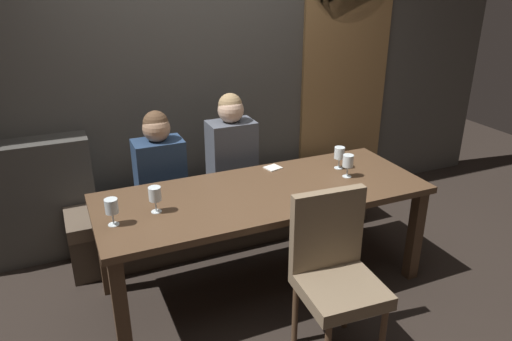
{
  "coord_description": "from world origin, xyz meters",
  "views": [
    {
      "loc": [
        -1.21,
        -2.64,
        2.11
      ],
      "look_at": [
        -0.0,
        0.12,
        0.84
      ],
      "focal_mm": 33.89,
      "sensor_mm": 36.0,
      "label": 1
    }
  ],
  "objects_px": {
    "diner_bearded": "(231,146)",
    "wine_glass_end_left": "(348,161)",
    "chair_near_side": "(335,267)",
    "wine_glass_near_right": "(112,207)",
    "wine_glass_far_right": "(155,195)",
    "banquette_bench": "(228,214)",
    "diner_redhead": "(159,161)",
    "wine_glass_near_left": "(339,153)",
    "dining_table": "(264,202)"
  },
  "relations": [
    {
      "from": "diner_bearded",
      "to": "banquette_bench",
      "type": "bearing_deg",
      "value": 163.72
    },
    {
      "from": "banquette_bench",
      "to": "wine_glass_near_right",
      "type": "bearing_deg",
      "value": -141.81
    },
    {
      "from": "chair_near_side",
      "to": "diner_redhead",
      "type": "distance_m",
      "value": 1.56
    },
    {
      "from": "banquette_bench",
      "to": "chair_near_side",
      "type": "height_order",
      "value": "chair_near_side"
    },
    {
      "from": "wine_glass_end_left",
      "to": "wine_glass_near_right",
      "type": "xyz_separation_m",
      "value": [
        -1.62,
        -0.05,
        -0.0
      ]
    },
    {
      "from": "diner_redhead",
      "to": "diner_bearded",
      "type": "height_order",
      "value": "diner_bearded"
    },
    {
      "from": "diner_redhead",
      "to": "wine_glass_near_right",
      "type": "xyz_separation_m",
      "value": [
        -0.44,
        -0.75,
        0.06
      ]
    },
    {
      "from": "chair_near_side",
      "to": "wine_glass_near_right",
      "type": "relative_size",
      "value": 5.98
    },
    {
      "from": "diner_redhead",
      "to": "wine_glass_end_left",
      "type": "bearing_deg",
      "value": -30.57
    },
    {
      "from": "diner_bearded",
      "to": "wine_glass_near_left",
      "type": "xyz_separation_m",
      "value": [
        0.63,
        -0.55,
        0.03
      ]
    },
    {
      "from": "diner_bearded",
      "to": "wine_glass_near_right",
      "type": "xyz_separation_m",
      "value": [
        -1.02,
        -0.76,
        0.03
      ]
    },
    {
      "from": "diner_redhead",
      "to": "wine_glass_near_left",
      "type": "height_order",
      "value": "diner_redhead"
    },
    {
      "from": "dining_table",
      "to": "diner_bearded",
      "type": "relative_size",
      "value": 2.79
    },
    {
      "from": "dining_table",
      "to": "wine_glass_far_right",
      "type": "height_order",
      "value": "wine_glass_far_right"
    },
    {
      "from": "wine_glass_end_left",
      "to": "wine_glass_near_left",
      "type": "relative_size",
      "value": 1.0
    },
    {
      "from": "diner_redhead",
      "to": "wine_glass_near_right",
      "type": "relative_size",
      "value": 4.41
    },
    {
      "from": "banquette_bench",
      "to": "wine_glass_near_right",
      "type": "height_order",
      "value": "wine_glass_near_right"
    },
    {
      "from": "wine_glass_far_right",
      "to": "wine_glass_near_left",
      "type": "bearing_deg",
      "value": 6.1
    },
    {
      "from": "diner_bearded",
      "to": "wine_glass_end_left",
      "type": "height_order",
      "value": "diner_bearded"
    },
    {
      "from": "wine_glass_end_left",
      "to": "diner_redhead",
      "type": "bearing_deg",
      "value": 149.43
    },
    {
      "from": "wine_glass_near_right",
      "to": "diner_bearded",
      "type": "bearing_deg",
      "value": 36.85
    },
    {
      "from": "wine_glass_end_left",
      "to": "wine_glass_near_right",
      "type": "distance_m",
      "value": 1.62
    },
    {
      "from": "wine_glass_end_left",
      "to": "wine_glass_far_right",
      "type": "xyz_separation_m",
      "value": [
        -1.36,
        0.01,
        0.0
      ]
    },
    {
      "from": "chair_near_side",
      "to": "wine_glass_far_right",
      "type": "distance_m",
      "value": 1.13
    },
    {
      "from": "chair_near_side",
      "to": "diner_bearded",
      "type": "bearing_deg",
      "value": 93.06
    },
    {
      "from": "dining_table",
      "to": "diner_bearded",
      "type": "distance_m",
      "value": 0.71
    },
    {
      "from": "banquette_bench",
      "to": "wine_glass_near_left",
      "type": "distance_m",
      "value": 1.08
    },
    {
      "from": "dining_table",
      "to": "chair_near_side",
      "type": "xyz_separation_m",
      "value": [
        0.11,
        -0.72,
        -0.09
      ]
    },
    {
      "from": "diner_redhead",
      "to": "wine_glass_near_left",
      "type": "relative_size",
      "value": 4.41
    },
    {
      "from": "banquette_bench",
      "to": "diner_redhead",
      "type": "xyz_separation_m",
      "value": [
        -0.54,
        -0.03,
        0.56
      ]
    },
    {
      "from": "dining_table",
      "to": "wine_glass_end_left",
      "type": "xyz_separation_m",
      "value": [
        0.64,
        -0.02,
        0.2
      ]
    },
    {
      "from": "wine_glass_near_right",
      "to": "wine_glass_near_left",
      "type": "xyz_separation_m",
      "value": [
        1.65,
        0.21,
        0.0
      ]
    },
    {
      "from": "diner_redhead",
      "to": "wine_glass_far_right",
      "type": "height_order",
      "value": "diner_redhead"
    },
    {
      "from": "wine_glass_end_left",
      "to": "wine_glass_near_right",
      "type": "height_order",
      "value": "same"
    },
    {
      "from": "wine_glass_near_left",
      "to": "wine_glass_far_right",
      "type": "distance_m",
      "value": 1.4
    },
    {
      "from": "wine_glass_end_left",
      "to": "wine_glass_near_left",
      "type": "distance_m",
      "value": 0.16
    },
    {
      "from": "wine_glass_near_right",
      "to": "dining_table",
      "type": "bearing_deg",
      "value": 4.32
    },
    {
      "from": "chair_near_side",
      "to": "diner_bearded",
      "type": "relative_size",
      "value": 1.24
    },
    {
      "from": "chair_near_side",
      "to": "wine_glass_far_right",
      "type": "bearing_deg",
      "value": 139.69
    },
    {
      "from": "wine_glass_near_left",
      "to": "diner_bearded",
      "type": "bearing_deg",
      "value": 138.78
    },
    {
      "from": "wine_glass_near_right",
      "to": "wine_glass_end_left",
      "type": "bearing_deg",
      "value": 1.79
    },
    {
      "from": "wine_glass_near_left",
      "to": "diner_redhead",
      "type": "bearing_deg",
      "value": 156.06
    },
    {
      "from": "banquette_bench",
      "to": "chair_near_side",
      "type": "bearing_deg",
      "value": -85.54
    },
    {
      "from": "chair_near_side",
      "to": "diner_redhead",
      "type": "height_order",
      "value": "diner_redhead"
    },
    {
      "from": "diner_bearded",
      "to": "wine_glass_near_left",
      "type": "relative_size",
      "value": 4.81
    },
    {
      "from": "dining_table",
      "to": "chair_near_side",
      "type": "distance_m",
      "value": 0.74
    },
    {
      "from": "chair_near_side",
      "to": "wine_glass_end_left",
      "type": "bearing_deg",
      "value": 52.97
    },
    {
      "from": "wine_glass_near_right",
      "to": "wine_glass_far_right",
      "type": "distance_m",
      "value": 0.27
    },
    {
      "from": "dining_table",
      "to": "diner_redhead",
      "type": "height_order",
      "value": "diner_redhead"
    },
    {
      "from": "chair_near_side",
      "to": "diner_redhead",
      "type": "relative_size",
      "value": 1.36
    }
  ]
}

